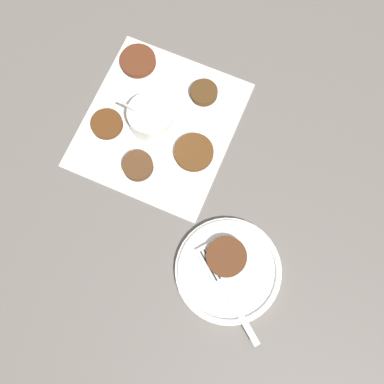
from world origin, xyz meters
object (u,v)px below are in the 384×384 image
(fritter_on_plate, at_px, (226,257))
(fork, at_px, (223,283))
(sauce_bowl, at_px, (151,118))
(serving_plate, at_px, (228,270))

(fritter_on_plate, height_order, fork, fritter_on_plate)
(sauce_bowl, relative_size, fritter_on_plate, 1.32)
(sauce_bowl, bearing_deg, fork, -136.46)
(serving_plate, relative_size, fritter_on_plate, 2.63)
(sauce_bowl, xyz_separation_m, serving_plate, (-0.23, -0.24, -0.02))
(serving_plate, xyz_separation_m, fritter_on_plate, (0.02, 0.01, 0.02))
(serving_plate, height_order, fork, fork)
(fritter_on_plate, xyz_separation_m, fork, (-0.05, -0.01, -0.01))
(sauce_bowl, xyz_separation_m, fritter_on_plate, (-0.21, -0.23, 0.00))
(sauce_bowl, bearing_deg, serving_plate, -133.03)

